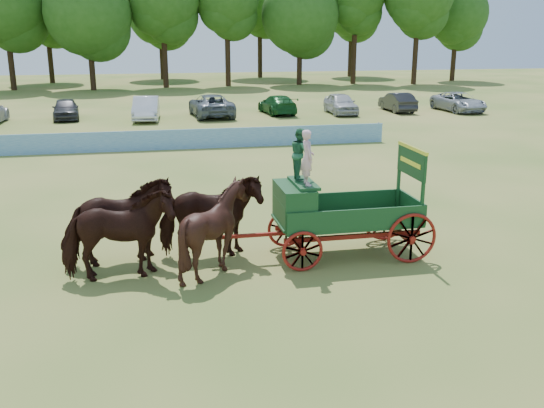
# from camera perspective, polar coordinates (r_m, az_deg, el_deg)

# --- Properties ---
(ground) EXTENTS (160.00, 160.00, 0.00)m
(ground) POSITION_cam_1_polar(r_m,az_deg,el_deg) (15.24, -7.43, -7.41)
(ground) COLOR #A38D4A
(ground) RESTS_ON ground
(horse_lead_left) EXTENTS (2.85, 1.45, 2.34)m
(horse_lead_left) POSITION_cam_1_polar(r_m,az_deg,el_deg) (15.40, -14.31, -2.88)
(horse_lead_left) COLOR black
(horse_lead_left) RESTS_ON ground
(horse_lead_right) EXTENTS (2.96, 1.79, 2.34)m
(horse_lead_right) POSITION_cam_1_polar(r_m,az_deg,el_deg) (16.44, -14.16, -1.67)
(horse_lead_right) COLOR black
(horse_lead_right) RESTS_ON ground
(horse_wheel_left) EXTENTS (2.23, 2.01, 2.34)m
(horse_wheel_left) POSITION_cam_1_polar(r_m,az_deg,el_deg) (15.44, -5.39, -2.38)
(horse_wheel_left) COLOR black
(horse_wheel_left) RESTS_ON ground
(horse_wheel_right) EXTENTS (2.78, 1.30, 2.34)m
(horse_wheel_right) POSITION_cam_1_polar(r_m,az_deg,el_deg) (16.49, -5.82, -1.21)
(horse_wheel_right) COLOR black
(horse_wheel_right) RESTS_ON ground
(farm_dray) EXTENTS (6.00, 2.00, 3.60)m
(farm_dray) POSITION_cam_1_polar(r_m,az_deg,el_deg) (16.43, 4.77, 0.12)
(farm_dray) COLOR maroon
(farm_dray) RESTS_ON ground
(sponsor_banner) EXTENTS (26.00, 0.08, 1.05)m
(sponsor_banner) POSITION_cam_1_polar(r_m,az_deg,el_deg) (32.44, -11.69, 5.87)
(sponsor_banner) COLOR #1F6AAC
(sponsor_banner) RESTS_ON ground
(parked_cars) EXTENTS (51.20, 6.89, 1.63)m
(parked_cars) POSITION_cam_1_polar(r_m,az_deg,el_deg) (44.42, -11.62, 8.83)
(parked_cars) COLOR silver
(parked_cars) RESTS_ON ground
(treeline) EXTENTS (88.87, 24.19, 16.02)m
(treeline) POSITION_cam_1_polar(r_m,az_deg,el_deg) (73.92, -13.58, 18.12)
(treeline) COLOR #382314
(treeline) RESTS_ON ground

